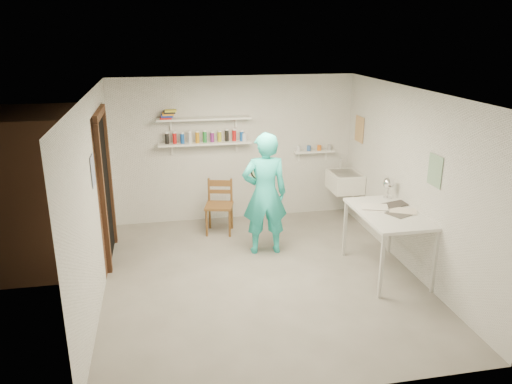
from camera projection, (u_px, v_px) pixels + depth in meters
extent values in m
cube|color=slate|center=(262.00, 278.00, 6.56)|extent=(4.00, 4.50, 0.02)
cube|color=silver|center=(263.00, 92.00, 5.80)|extent=(4.00, 4.50, 0.02)
cube|color=silver|center=(235.00, 149.00, 8.29)|extent=(4.00, 0.02, 2.40)
cube|color=silver|center=(318.00, 274.00, 4.07)|extent=(4.00, 0.02, 2.40)
cube|color=silver|center=(94.00, 201.00, 5.81)|extent=(0.02, 4.50, 2.40)
cube|color=silver|center=(412.00, 181.00, 6.54)|extent=(0.02, 4.50, 2.40)
cube|color=black|center=(105.00, 190.00, 6.86)|extent=(0.02, 0.90, 2.00)
cube|color=brown|center=(50.00, 189.00, 6.71)|extent=(1.40, 1.50, 2.10)
cube|color=brown|center=(99.00, 113.00, 6.53)|extent=(0.06, 1.05, 0.10)
cube|color=brown|center=(103.00, 201.00, 6.40)|extent=(0.06, 0.10, 2.00)
cube|color=brown|center=(110.00, 179.00, 7.33)|extent=(0.06, 0.10, 2.00)
cube|color=white|center=(205.00, 143.00, 8.03)|extent=(1.50, 0.22, 0.03)
cube|color=white|center=(204.00, 119.00, 7.90)|extent=(1.50, 0.22, 0.03)
cube|color=white|center=(314.00, 151.00, 8.47)|extent=(0.70, 0.14, 0.03)
cube|color=#334C7F|center=(93.00, 170.00, 5.75)|extent=(0.01, 0.28, 0.36)
cube|color=#995933|center=(359.00, 129.00, 8.11)|extent=(0.01, 0.34, 0.42)
cube|color=#3F724C|center=(435.00, 171.00, 5.93)|extent=(0.01, 0.30, 0.38)
cube|color=white|center=(345.00, 182.00, 8.24)|extent=(0.48, 0.60, 0.30)
imported|color=#2AD2C8|center=(265.00, 194.00, 7.04)|extent=(0.66, 0.45, 1.77)
cylinder|color=#F4F3A6|center=(261.00, 170.00, 7.15)|extent=(0.32, 0.05, 0.32)
cube|color=brown|center=(219.00, 206.00, 7.86)|extent=(0.50, 0.49, 0.90)
cube|color=silver|center=(387.00, 243.00, 6.55)|extent=(0.78, 1.29, 0.86)
sphere|color=silver|center=(389.00, 183.00, 6.87)|extent=(0.16, 0.16, 0.16)
cylinder|color=black|center=(165.00, 139.00, 7.88)|extent=(0.06, 0.06, 0.17)
cylinder|color=red|center=(173.00, 138.00, 7.90)|extent=(0.06, 0.06, 0.17)
cylinder|color=blue|center=(181.00, 138.00, 7.93)|extent=(0.06, 0.06, 0.17)
cylinder|color=white|center=(189.00, 138.00, 7.95)|extent=(0.06, 0.06, 0.17)
cylinder|color=orange|center=(197.00, 138.00, 7.97)|extent=(0.06, 0.06, 0.17)
cylinder|color=#268C3F|center=(205.00, 137.00, 8.00)|extent=(0.06, 0.06, 0.17)
cylinder|color=#8C268C|center=(213.00, 137.00, 8.02)|extent=(0.06, 0.06, 0.17)
cylinder|color=gold|center=(221.00, 137.00, 8.04)|extent=(0.06, 0.06, 0.17)
cylinder|color=black|center=(228.00, 136.00, 8.07)|extent=(0.06, 0.06, 0.17)
cylinder|color=red|center=(236.00, 136.00, 8.09)|extent=(0.06, 0.06, 0.17)
cylinder|color=blue|center=(244.00, 136.00, 8.11)|extent=(0.06, 0.06, 0.17)
cube|color=red|center=(166.00, 118.00, 7.78)|extent=(0.18, 0.14, 0.03)
cube|color=#1933A5|center=(167.00, 116.00, 7.78)|extent=(0.18, 0.14, 0.03)
cube|color=orange|center=(168.00, 114.00, 7.77)|extent=(0.18, 0.14, 0.03)
cube|color=black|center=(169.00, 113.00, 7.77)|extent=(0.18, 0.14, 0.03)
cube|color=yellow|center=(171.00, 111.00, 7.76)|extent=(0.18, 0.14, 0.03)
cylinder|color=silver|center=(302.00, 149.00, 8.42)|extent=(0.07, 0.07, 0.09)
cylinder|color=#335999|center=(310.00, 148.00, 8.44)|extent=(0.07, 0.07, 0.09)
cylinder|color=orange|center=(318.00, 148.00, 8.47)|extent=(0.07, 0.07, 0.09)
cylinder|color=#999999|center=(326.00, 148.00, 8.49)|extent=(0.07, 0.07, 0.09)
cube|color=silver|center=(389.00, 212.00, 6.42)|extent=(0.30, 0.22, 0.00)
cube|color=#4C4742|center=(389.00, 211.00, 6.42)|extent=(0.30, 0.22, 0.00)
cube|color=beige|center=(389.00, 211.00, 6.41)|extent=(0.30, 0.22, 0.00)
cube|color=#383330|center=(390.00, 211.00, 6.41)|extent=(0.30, 0.22, 0.00)
cube|color=silver|center=(390.00, 211.00, 6.41)|extent=(0.30, 0.22, 0.00)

